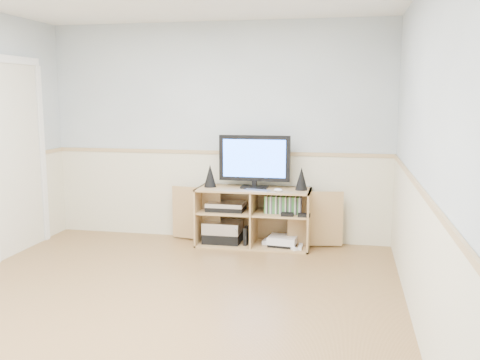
# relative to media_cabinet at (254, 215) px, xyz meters

# --- Properties ---
(room) EXTENTS (4.04, 4.54, 2.54)m
(room) POSITION_rel_media_cabinet_xyz_m (-0.52, -1.92, 0.88)
(room) COLOR #A17C47
(room) RESTS_ON ground
(media_cabinet) EXTENTS (1.97, 0.47, 0.65)m
(media_cabinet) POSITION_rel_media_cabinet_xyz_m (0.00, 0.00, 0.00)
(media_cabinet) COLOR tan
(media_cabinet) RESTS_ON floor
(monitor) EXTENTS (0.79, 0.18, 0.59)m
(monitor) POSITION_rel_media_cabinet_xyz_m (0.00, -0.01, 0.64)
(monitor) COLOR black
(monitor) RESTS_ON media_cabinet
(speaker_left) EXTENTS (0.14, 0.14, 0.26)m
(speaker_left) POSITION_rel_media_cabinet_xyz_m (-0.50, -0.04, 0.45)
(speaker_left) COLOR black
(speaker_left) RESTS_ON media_cabinet
(speaker_right) EXTENTS (0.14, 0.14, 0.25)m
(speaker_right) POSITION_rel_media_cabinet_xyz_m (0.53, -0.04, 0.44)
(speaker_right) COLOR black
(speaker_right) RESTS_ON media_cabinet
(keyboard) EXTENTS (0.30, 0.18, 0.01)m
(keyboard) POSITION_rel_media_cabinet_xyz_m (0.06, -0.20, 0.32)
(keyboard) COLOR silver
(keyboard) RESTS_ON media_cabinet
(mouse) EXTENTS (0.11, 0.09, 0.04)m
(mouse) POSITION_rel_media_cabinet_xyz_m (0.29, -0.20, 0.34)
(mouse) COLOR white
(mouse) RESTS_ON media_cabinet
(av_components) EXTENTS (0.51, 0.31, 0.47)m
(av_components) POSITION_rel_media_cabinet_xyz_m (-0.34, -0.06, -0.11)
(av_components) COLOR black
(av_components) RESTS_ON media_cabinet
(game_consoles) EXTENTS (0.45, 0.30, 0.11)m
(game_consoles) POSITION_rel_media_cabinet_xyz_m (0.32, -0.07, -0.26)
(game_consoles) COLOR white
(game_consoles) RESTS_ON media_cabinet
(game_cases) EXTENTS (0.40, 0.14, 0.19)m
(game_cases) POSITION_rel_media_cabinet_xyz_m (0.34, -0.08, 0.15)
(game_cases) COLOR #3F8C3F
(game_cases) RESTS_ON media_cabinet
(wall_outlet) EXTENTS (0.12, 0.03, 0.12)m
(wall_outlet) POSITION_rel_media_cabinet_xyz_m (0.53, 0.19, 0.27)
(wall_outlet) COLOR white
(wall_outlet) RESTS_ON wall_back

